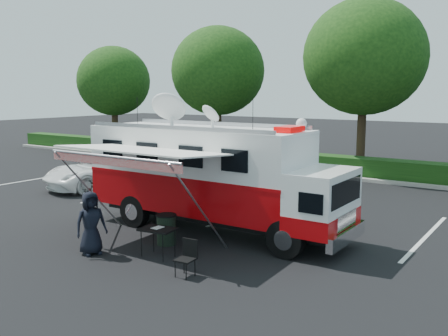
{
  "coord_description": "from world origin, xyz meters",
  "views": [
    {
      "loc": [
        8.6,
        -12.08,
        4.26
      ],
      "look_at": [
        0.0,
        0.5,
        1.9
      ],
      "focal_mm": 40.0,
      "sensor_mm": 36.0,
      "label": 1
    }
  ],
  "objects_px": {
    "white_suv": "(105,187)",
    "trash_bin": "(166,229)",
    "folding_table": "(158,230)",
    "command_truck": "(213,175)"
  },
  "relations": [
    {
      "from": "trash_bin",
      "to": "folding_table",
      "type": "bearing_deg",
      "value": -60.82
    },
    {
      "from": "folding_table",
      "to": "white_suv",
      "type": "bearing_deg",
      "value": 145.22
    },
    {
      "from": "white_suv",
      "to": "command_truck",
      "type": "bearing_deg",
      "value": -8.48
    },
    {
      "from": "command_truck",
      "to": "folding_table",
      "type": "relative_size",
      "value": 8.62
    },
    {
      "from": "command_truck",
      "to": "trash_bin",
      "type": "xyz_separation_m",
      "value": [
        -0.28,
        -1.84,
        -1.3
      ]
    },
    {
      "from": "white_suv",
      "to": "trash_bin",
      "type": "relative_size",
      "value": 6.23
    },
    {
      "from": "folding_table",
      "to": "trash_bin",
      "type": "bearing_deg",
      "value": 119.18
    },
    {
      "from": "folding_table",
      "to": "trash_bin",
      "type": "xyz_separation_m",
      "value": [
        -0.52,
        0.94,
        -0.28
      ]
    },
    {
      "from": "white_suv",
      "to": "trash_bin",
      "type": "height_order",
      "value": "trash_bin"
    },
    {
      "from": "white_suv",
      "to": "folding_table",
      "type": "height_order",
      "value": "folding_table"
    }
  ]
}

